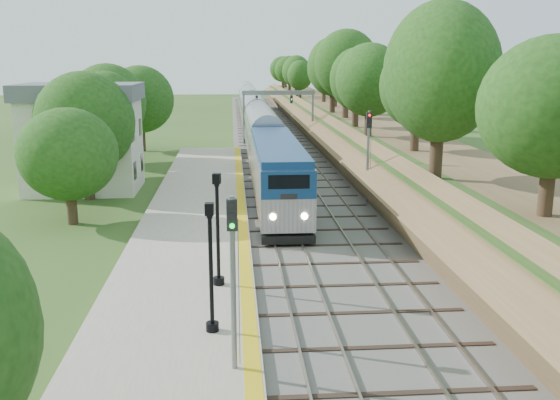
{
  "coord_description": "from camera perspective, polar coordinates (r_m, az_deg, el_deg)",
  "views": [
    {
      "loc": [
        -2.84,
        -17.35,
        9.79
      ],
      "look_at": [
        -0.5,
        13.29,
        2.8
      ],
      "focal_mm": 40.0,
      "sensor_mm": 36.0,
      "label": 1
    }
  ],
  "objects": [
    {
      "name": "signal_farside",
      "position": [
        42.24,
        8.06,
        4.77
      ],
      "size": [
        0.35,
        0.27,
        6.3
      ],
      "color": "slate",
      "rests_on": "ground"
    },
    {
      "name": "ground",
      "position": [
        20.13,
        4.49,
        -16.33
      ],
      "size": [
        320.0,
        320.0,
        0.0
      ],
      "primitive_type": "plane",
      "color": "#2D4C19",
      "rests_on": "ground"
    },
    {
      "name": "signal_gantry",
      "position": [
        72.71,
        -0.17,
        8.89
      ],
      "size": [
        8.4,
        0.38,
        6.2
      ],
      "color": "slate",
      "rests_on": "ground"
    },
    {
      "name": "train",
      "position": [
        79.35,
        -2.32,
        7.33
      ],
      "size": [
        2.93,
        97.44,
        4.3
      ],
      "color": "black",
      "rests_on": "trackbed"
    },
    {
      "name": "yellow_stripe",
      "position": [
        34.66,
        -3.4,
        -2.95
      ],
      "size": [
        0.55,
        68.0,
        0.01
      ],
      "primitive_type": "cube",
      "color": "gold",
      "rests_on": "platform"
    },
    {
      "name": "trees_behind_platform",
      "position": [
        39.28,
        -16.62,
        4.58
      ],
      "size": [
        7.82,
        53.32,
        7.21
      ],
      "color": "#332316",
      "rests_on": "ground"
    },
    {
      "name": "embankment",
      "position": [
        78.86,
        5.32,
        7.06
      ],
      "size": [
        10.64,
        170.0,
        11.7
      ],
      "color": "brown",
      "rests_on": "ground"
    },
    {
      "name": "station_building",
      "position": [
        48.98,
        -17.59,
        5.54
      ],
      "size": [
        8.6,
        6.6,
        8.0
      ],
      "color": "white",
      "rests_on": "ground"
    },
    {
      "name": "lamppost_far",
      "position": [
        26.28,
        -5.7,
        -3.29
      ],
      "size": [
        0.48,
        0.48,
        4.81
      ],
      "color": "black",
      "rests_on": "platform"
    },
    {
      "name": "signal_platform",
      "position": [
        18.82,
        -4.34,
        -5.94
      ],
      "size": [
        0.32,
        0.26,
        5.48
      ],
      "color": "slate",
      "rests_on": "platform"
    },
    {
      "name": "trackbed",
      "position": [
        78.11,
        -0.79,
        5.66
      ],
      "size": [
        9.5,
        170.0,
        0.28
      ],
      "color": "#4C4944",
      "rests_on": "ground"
    },
    {
      "name": "lamppost_mid",
      "position": [
        21.88,
        -6.32,
        -6.85
      ],
      "size": [
        0.46,
        0.46,
        4.65
      ],
      "color": "black",
      "rests_on": "platform"
    },
    {
      "name": "platform",
      "position": [
        34.79,
        -8.1,
        -3.34
      ],
      "size": [
        6.4,
        68.0,
        0.38
      ],
      "primitive_type": "cube",
      "color": "gray",
      "rests_on": "ground"
    }
  ]
}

